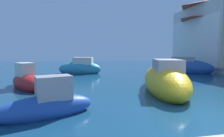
{
  "coord_description": "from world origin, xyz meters",
  "views": [
    {
      "loc": [
        -4.4,
        -5.02,
        2.21
      ],
      "look_at": [
        -1.49,
        10.71,
        0.7
      ],
      "focal_mm": 28.13,
      "sensor_mm": 36.0,
      "label": 1
    }
  ],
  "objects": [
    {
      "name": "moored_boat_1",
      "position": [
        2.52,
        9.26,
        0.26
      ],
      "size": [
        1.57,
        3.19,
        0.94
      ],
      "rotation": [
        0.0,
        0.0,
        4.53
      ],
      "color": "gold",
      "rests_on": "ground"
    },
    {
      "name": "moored_boat_2",
      "position": [
        -5.5,
        1.22,
        0.39
      ],
      "size": [
        3.46,
        2.1,
        1.6
      ],
      "rotation": [
        0.0,
        0.0,
        3.48
      ],
      "color": "#1E479E",
      "rests_on": "ground"
    },
    {
      "name": "waterfront_building_far",
      "position": [
        13.0,
        15.3,
        4.87
      ],
      "size": [
        6.91,
        9.97,
        8.61
      ],
      "color": "beige",
      "rests_on": "quay_promenade"
    },
    {
      "name": "ground",
      "position": [
        0.0,
        0.0,
        0.0
      ],
      "size": [
        80.0,
        80.0,
        0.0
      ],
      "primitive_type": "plane",
      "color": "navy"
    },
    {
      "name": "moored_boat_0",
      "position": [
        6.77,
        11.75,
        0.57
      ],
      "size": [
        5.27,
        4.69,
        2.09
      ],
      "rotation": [
        0.0,
        0.0,
        5.63
      ],
      "color": "#1E479E",
      "rests_on": "ground"
    },
    {
      "name": "moored_boat_4",
      "position": [
        -4.35,
        13.37,
        0.55
      ],
      "size": [
        4.69,
        2.76,
        2.01
      ],
      "rotation": [
        0.0,
        0.0,
        2.91
      ],
      "color": "teal",
      "rests_on": "ground"
    },
    {
      "name": "waterfront_building_annex",
      "position": [
        13.0,
        15.47,
        4.08
      ],
      "size": [
        6.95,
        9.61,
        7.05
      ],
      "color": "white",
      "rests_on": "quay_promenade"
    },
    {
      "name": "moored_boat_7",
      "position": [
        -7.59,
        6.37,
        0.42
      ],
      "size": [
        3.27,
        4.01,
        1.8
      ],
      "rotation": [
        0.0,
        0.0,
        5.31
      ],
      "color": "#B21E1E",
      "rests_on": "ground"
    },
    {
      "name": "moored_boat_6",
      "position": [
        0.34,
        4.1,
        0.59
      ],
      "size": [
        3.74,
        6.65,
        2.25
      ],
      "rotation": [
        0.0,
        0.0,
        1.3
      ],
      "color": "gold",
      "rests_on": "ground"
    }
  ]
}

